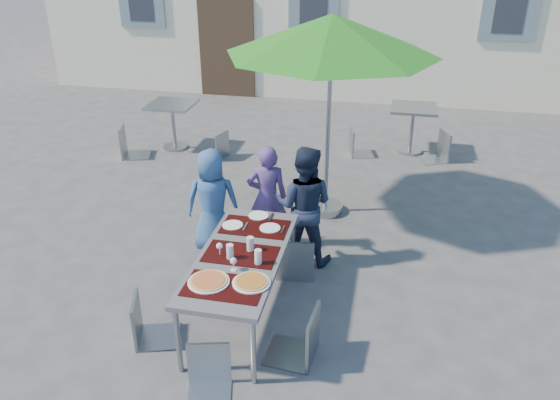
% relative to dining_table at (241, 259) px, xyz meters
% --- Properties ---
extents(ground, '(90.00, 90.00, 0.00)m').
position_rel_dining_table_xyz_m(ground, '(-0.56, 0.46, -0.70)').
color(ground, '#414143').
rests_on(ground, ground).
extents(dining_table, '(0.80, 1.85, 0.76)m').
position_rel_dining_table_xyz_m(dining_table, '(0.00, 0.00, 0.00)').
color(dining_table, '#424146').
rests_on(dining_table, ground).
extents(pizza_near_left, '(0.38, 0.38, 0.03)m').
position_rel_dining_table_xyz_m(pizza_near_left, '(-0.15, -0.52, 0.07)').
color(pizza_near_left, white).
rests_on(pizza_near_left, dining_table).
extents(pizza_near_right, '(0.34, 0.34, 0.03)m').
position_rel_dining_table_xyz_m(pizza_near_right, '(0.22, -0.45, 0.07)').
color(pizza_near_right, white).
rests_on(pizza_near_right, dining_table).
extents(glassware, '(0.47, 0.43, 0.15)m').
position_rel_dining_table_xyz_m(glassware, '(0.03, -0.07, 0.13)').
color(glassware, silver).
rests_on(glassware, dining_table).
extents(place_settings, '(0.66, 0.48, 0.01)m').
position_rel_dining_table_xyz_m(place_settings, '(-0.03, 0.62, 0.06)').
color(place_settings, white).
rests_on(place_settings, dining_table).
extents(child_0, '(0.71, 0.54, 1.31)m').
position_rel_dining_table_xyz_m(child_0, '(-0.70, 1.22, -0.04)').
color(child_0, '#345990').
rests_on(child_0, ground).
extents(child_1, '(0.55, 0.43, 1.33)m').
position_rel_dining_table_xyz_m(child_1, '(-0.07, 1.43, -0.03)').
color(child_1, '#573D7D').
rests_on(child_1, ground).
extents(child_2, '(0.72, 0.44, 1.44)m').
position_rel_dining_table_xyz_m(child_2, '(0.41, 1.21, 0.02)').
color(child_2, '#1B243C').
rests_on(child_2, ground).
extents(chair_0, '(0.51, 0.51, 0.96)m').
position_rel_dining_table_xyz_m(chair_0, '(-0.39, 0.84, -0.14)').
color(chair_0, gray).
rests_on(chair_0, ground).
extents(chair_1, '(0.49, 0.49, 0.86)m').
position_rel_dining_table_xyz_m(chair_1, '(0.15, 1.14, -0.20)').
color(chair_1, gray).
rests_on(chair_1, ground).
extents(chair_2, '(0.48, 0.48, 0.96)m').
position_rel_dining_table_xyz_m(chair_2, '(0.39, 0.83, -0.13)').
color(chair_2, '#8E9599').
rests_on(chair_2, ground).
extents(chair_3, '(0.51, 0.50, 0.90)m').
position_rel_dining_table_xyz_m(chair_3, '(-0.80, -0.52, -0.17)').
color(chair_3, gray).
rests_on(chair_3, ground).
extents(chair_4, '(0.48, 0.47, 0.99)m').
position_rel_dining_table_xyz_m(chair_4, '(0.69, -0.46, -0.12)').
color(chair_4, gray).
rests_on(chair_4, ground).
extents(chair_5, '(0.45, 0.46, 0.84)m').
position_rel_dining_table_xyz_m(chair_5, '(-0.01, -1.04, -0.21)').
color(chair_5, '#93999E').
rests_on(chair_5, ground).
extents(patio_umbrella, '(2.69, 2.69, 2.67)m').
position_rel_dining_table_xyz_m(patio_umbrella, '(0.51, 2.49, 1.71)').
color(patio_umbrella, '#9EA1A5').
rests_on(patio_umbrella, ground).
extents(cafe_table_0, '(0.78, 0.78, 0.83)m').
position_rel_dining_table_xyz_m(cafe_table_0, '(-2.49, 4.39, -0.09)').
color(cafe_table_0, '#9EA1A5').
rests_on(cafe_table_0, ground).
extents(bg_chair_l_0, '(0.57, 0.57, 1.03)m').
position_rel_dining_table_xyz_m(bg_chair_l_0, '(-3.11, 3.86, -0.09)').
color(bg_chair_l_0, gray).
rests_on(bg_chair_l_0, ground).
extents(bg_chair_r_0, '(0.48, 0.48, 0.87)m').
position_rel_dining_table_xyz_m(bg_chair_r_0, '(-1.59, 4.12, -0.19)').
color(bg_chair_r_0, gray).
rests_on(bg_chair_r_0, ground).
extents(cafe_table_1, '(0.78, 0.78, 0.83)m').
position_rel_dining_table_xyz_m(cafe_table_1, '(1.67, 5.06, -0.10)').
color(cafe_table_1, '#9EA1A5').
rests_on(cafe_table_1, ground).
extents(bg_chair_l_1, '(0.48, 0.48, 0.89)m').
position_rel_dining_table_xyz_m(bg_chair_l_1, '(0.76, 4.74, -0.18)').
color(bg_chair_l_1, '#91949C').
rests_on(bg_chair_l_1, ground).
extents(bg_chair_r_1, '(0.55, 0.55, 0.95)m').
position_rel_dining_table_xyz_m(bg_chair_r_1, '(2.14, 4.79, -0.14)').
color(bg_chair_r_1, '#90969B').
rests_on(bg_chair_r_1, ground).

